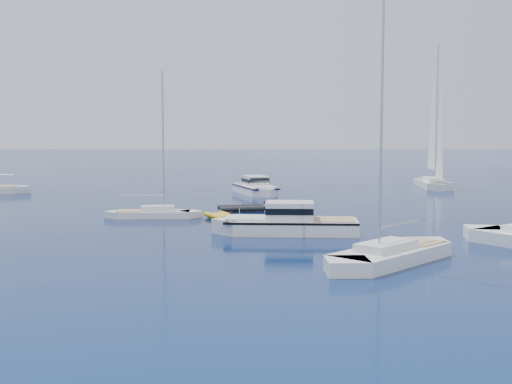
# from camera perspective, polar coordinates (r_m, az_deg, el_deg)

# --- Properties ---
(ground) EXTENTS (400.00, 400.00, 0.00)m
(ground) POSITION_cam_1_polar(r_m,az_deg,el_deg) (27.99, 3.93, -8.60)
(ground) COLOR navy
(ground) RESTS_ON ground
(motor_cruiser_centre) EXTENTS (10.29, 3.67, 2.66)m
(motor_cruiser_centre) POSITION_cam_1_polar(r_m,az_deg,el_deg) (43.46, 2.59, -3.57)
(motor_cruiser_centre) COLOR silver
(motor_cruiser_centre) RESTS_ON ground
(motor_cruiser_horizon) EXTENTS (5.54, 9.63, 2.42)m
(motor_cruiser_horizon) POSITION_cam_1_polar(r_m,az_deg,el_deg) (69.93, -0.01, -0.16)
(motor_cruiser_horizon) COLOR white
(motor_cruiser_horizon) RESTS_ON ground
(sailboat_fore) EXTENTS (9.44, 9.79, 15.87)m
(sailboat_fore) POSITION_cam_1_polar(r_m,az_deg,el_deg) (34.95, 11.36, -5.87)
(sailboat_fore) COLOR silver
(sailboat_fore) RESTS_ON ground
(sailboat_centre) EXTENTS (7.94, 2.44, 11.53)m
(sailboat_centre) POSITION_cam_1_polar(r_m,az_deg,el_deg) (51.86, -8.68, -2.17)
(sailboat_centre) COLOR silver
(sailboat_centre) RESTS_ON ground
(sailboat_sails_r) EXTENTS (3.59, 11.71, 17.01)m
(sailboat_sails_r) POSITION_cam_1_polar(r_m,az_deg,el_deg) (80.73, 14.78, 0.40)
(sailboat_sails_r) COLOR silver
(sailboat_sails_r) RESTS_ON ground
(tender_yellow) EXTENTS (3.20, 3.87, 0.95)m
(tender_yellow) POSITION_cam_1_polar(r_m,az_deg,el_deg) (50.19, -2.92, -2.36)
(tender_yellow) COLOR #E0B10D
(tender_yellow) RESTS_ON ground
(tender_grey_far) EXTENTS (4.34, 2.95, 0.95)m
(tender_grey_far) POSITION_cam_1_polar(r_m,az_deg,el_deg) (55.33, -1.23, -1.63)
(tender_grey_far) COLOR black
(tender_grey_far) RESTS_ON ground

